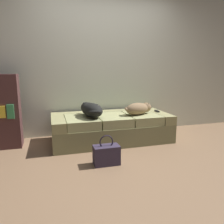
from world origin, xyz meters
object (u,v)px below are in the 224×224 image
object	(u,v)px
tv_remote	(157,111)
handbag	(106,155)
dog_tan	(139,109)
couch	(111,128)
bookshelf	(0,112)
dog_dark	(91,110)

from	to	relation	value
tv_remote	handbag	xyz separation A→B (m)	(-1.15, -0.90, -0.33)
dog_tan	handbag	bearing A→B (deg)	-134.39
tv_remote	handbag	world-z (taller)	tv_remote
couch	bookshelf	xyz separation A→B (m)	(-1.67, 0.13, 0.33)
couch	bookshelf	distance (m)	1.71
couch	dog_dark	xyz separation A→B (m)	(-0.35, -0.08, 0.33)
dog_tan	bookshelf	xyz separation A→B (m)	(-2.11, 0.26, 0.01)
couch	handbag	world-z (taller)	couch
tv_remote	handbag	size ratio (longest dim) A/B	0.40
dog_dark	handbag	distance (m)	0.91
couch	tv_remote	xyz separation A→B (m)	(0.84, 0.01, 0.23)
bookshelf	tv_remote	bearing A→B (deg)	-2.86
handbag	bookshelf	bearing A→B (deg)	143.13
couch	dog_tan	world-z (taller)	dog_tan
couch	tv_remote	world-z (taller)	tv_remote
dog_dark	handbag	xyz separation A→B (m)	(0.04, -0.81, -0.43)
couch	bookshelf	world-z (taller)	bookshelf
tv_remote	dog_dark	bearing A→B (deg)	-168.28
couch	handbag	distance (m)	0.95
dog_dark	dog_tan	xyz separation A→B (m)	(0.78, -0.04, -0.01)
couch	tv_remote	size ratio (longest dim) A/B	12.69
couch	dog_dark	size ratio (longest dim) A/B	2.99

